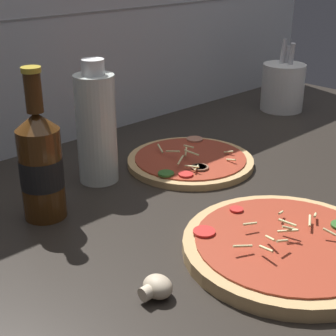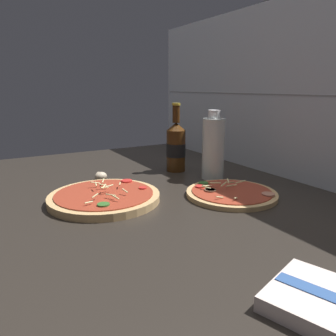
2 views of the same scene
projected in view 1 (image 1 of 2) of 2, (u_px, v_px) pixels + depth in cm
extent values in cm
cube|color=#28231E|center=(240.00, 206.00, 89.99)|extent=(160.00, 90.00, 2.50)
cube|color=silver|center=(80.00, 13.00, 108.85)|extent=(160.00, 1.00, 60.00)
cube|color=gray|center=(81.00, 13.00, 108.48)|extent=(156.80, 0.16, 0.30)
cylinder|color=tan|center=(287.00, 248.00, 73.14)|extent=(29.77, 29.77, 2.00)
cylinder|color=#9E3823|center=(287.00, 241.00, 72.69)|extent=(26.20, 26.20, 0.30)
cylinder|color=red|center=(236.00, 210.00, 80.64)|extent=(2.15, 2.15, 0.40)
cylinder|color=red|center=(204.00, 232.00, 74.35)|extent=(3.26, 3.26, 0.40)
cylinder|color=beige|center=(266.00, 249.00, 67.90)|extent=(0.87, 2.56, 0.85)
cylinder|color=beige|center=(282.00, 241.00, 69.10)|extent=(2.13, 0.71, 0.90)
cylinder|color=beige|center=(315.00, 215.00, 77.35)|extent=(2.11, 1.28, 0.87)
cylinder|color=beige|center=(289.00, 228.00, 71.93)|extent=(1.77, 1.66, 0.90)
cylinder|color=beige|center=(281.00, 213.00, 77.69)|extent=(2.17, 1.06, 0.97)
cylinder|color=beige|center=(287.00, 223.00, 73.13)|extent=(0.93, 2.71, 0.55)
cylinder|color=beige|center=(310.00, 221.00, 75.63)|extent=(2.81, 1.92, 0.51)
cylinder|color=beige|center=(243.00, 246.00, 68.96)|extent=(2.63, 1.66, 0.71)
cylinder|color=beige|center=(329.00, 232.00, 72.39)|extent=(1.03, 1.98, 0.96)
cylinder|color=beige|center=(270.00, 238.00, 70.62)|extent=(1.33, 2.29, 0.95)
cylinder|color=beige|center=(250.00, 224.00, 74.37)|extent=(2.10, 1.28, 0.46)
cylinder|color=beige|center=(288.00, 231.00, 72.12)|extent=(1.68, 2.74, 1.09)
cylinder|color=tan|center=(190.00, 161.00, 103.55)|extent=(25.36, 25.36, 1.30)
cylinder|color=#9E3823|center=(190.00, 158.00, 103.23)|extent=(22.32, 22.32, 0.30)
cylinder|color=red|center=(186.00, 174.00, 94.78)|extent=(2.73, 2.73, 0.40)
cylinder|color=#336628|center=(166.00, 174.00, 95.18)|extent=(3.01, 3.01, 0.40)
cylinder|color=brown|center=(200.00, 167.00, 97.78)|extent=(3.41, 3.41, 0.40)
cylinder|color=brown|center=(199.00, 167.00, 97.80)|extent=(2.78, 2.78, 0.40)
cylinder|color=#B7755B|center=(195.00, 139.00, 112.14)|extent=(3.57, 3.57, 0.40)
cylinder|color=beige|center=(192.00, 153.00, 100.39)|extent=(1.43, 3.02, 0.92)
cylinder|color=beige|center=(182.00, 159.00, 98.55)|extent=(3.14, 1.90, 0.86)
cylinder|color=beige|center=(173.00, 151.00, 102.22)|extent=(1.03, 3.29, 1.04)
cylinder|color=beige|center=(189.00, 147.00, 101.12)|extent=(2.01, 1.34, 1.00)
cylinder|color=beige|center=(196.00, 168.00, 96.42)|extent=(2.62, 1.74, 0.52)
cylinder|color=beige|center=(192.00, 167.00, 96.33)|extent=(0.75, 3.35, 0.99)
cylinder|color=beige|center=(229.00, 152.00, 104.28)|extent=(1.16, 1.93, 0.82)
cylinder|color=beige|center=(160.00, 149.00, 104.81)|extent=(1.57, 2.94, 1.08)
cylinder|color=beige|center=(186.00, 151.00, 102.60)|extent=(2.47, 2.22, 1.09)
cylinder|color=beige|center=(231.00, 160.00, 100.56)|extent=(0.41, 2.33, 0.92)
cylinder|color=#47280F|center=(42.00, 174.00, 81.10)|extent=(6.83, 6.83, 14.88)
cone|color=#47280F|center=(36.00, 121.00, 77.62)|extent=(6.83, 6.83, 2.72)
cylinder|color=#47280F|center=(33.00, 93.00, 75.89)|extent=(2.60, 2.60, 6.04)
cylinder|color=gold|center=(31.00, 70.00, 74.53)|extent=(2.99, 2.99, 0.80)
cylinder|color=black|center=(42.00, 172.00, 80.98)|extent=(6.90, 6.90, 4.76)
cylinder|color=silver|center=(97.00, 129.00, 93.11)|extent=(7.29, 7.29, 19.99)
cylinder|color=white|center=(93.00, 67.00, 88.61)|extent=(4.01, 4.01, 2.73)
cylinder|color=beige|center=(148.00, 292.00, 63.09)|extent=(1.83, 1.83, 1.83)
ellipsoid|color=#C6B293|center=(158.00, 287.00, 64.12)|extent=(3.47, 4.08, 2.85)
cylinder|color=silver|center=(283.00, 87.00, 136.32)|extent=(11.18, 11.18, 12.30)
cylinder|color=#BCBCC1|center=(284.00, 68.00, 136.14)|extent=(2.39, 2.67, 11.82)
cylinder|color=#BCBCC1|center=(281.00, 65.00, 134.94)|extent=(2.58, 1.38, 13.73)
cylinder|color=#BCBCC1|center=(290.00, 67.00, 134.19)|extent=(3.22, 3.18, 13.06)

